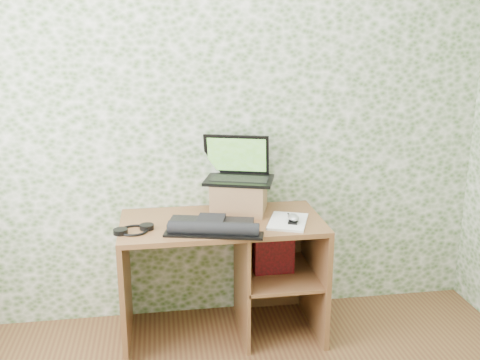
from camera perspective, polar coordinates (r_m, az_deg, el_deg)
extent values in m
plane|color=white|center=(3.35, -2.67, 6.37)|extent=(3.50, 0.00, 3.50)
cube|color=brown|center=(3.19, -1.95, -4.58)|extent=(1.20, 0.60, 0.03)
cube|color=brown|center=(3.33, -12.12, -11.07)|extent=(0.03, 0.60, 0.72)
cube|color=brown|center=(3.45, 7.94, -9.88)|extent=(0.03, 0.60, 0.72)
cube|color=brown|center=(3.36, 0.18, -10.49)|extent=(0.02, 0.56, 0.72)
cube|color=brown|center=(3.39, 4.12, -9.90)|extent=(0.46, 0.56, 0.02)
cube|color=brown|center=(3.65, 3.23, -8.25)|extent=(0.48, 0.02, 0.72)
cube|color=brown|center=(3.31, -0.09, -1.79)|extent=(0.39, 0.35, 0.19)
cube|color=black|center=(3.28, -0.09, -0.01)|extent=(0.47, 0.39, 0.02)
cube|color=black|center=(3.27, -0.07, 0.14)|extent=(0.38, 0.25, 0.00)
cube|color=black|center=(3.35, -0.39, 2.75)|extent=(0.41, 0.19, 0.26)
cube|color=#34631C|center=(3.35, -0.37, 2.69)|extent=(0.37, 0.16, 0.22)
cube|color=black|center=(3.08, -3.09, -4.71)|extent=(0.51, 0.29, 0.04)
cube|color=black|center=(3.07, -3.09, -4.52)|extent=(0.19, 0.19, 0.06)
cylinder|color=black|center=(2.95, -2.84, -5.20)|extent=(0.51, 0.20, 0.08)
cube|color=black|center=(2.96, -2.83, -5.82)|extent=(0.56, 0.24, 0.01)
torus|color=black|center=(3.07, -11.25, -5.29)|extent=(0.21, 0.21, 0.01)
cylinder|color=black|center=(3.05, -12.63, -5.39)|extent=(0.08, 0.08, 0.03)
cylinder|color=black|center=(3.09, -9.91, -4.95)|extent=(0.08, 0.08, 0.03)
cube|color=silver|center=(3.16, 5.14, -4.44)|extent=(0.30, 0.36, 0.01)
ellipsoid|color=#B1B1B3|center=(3.13, 5.70, -4.17)|extent=(0.09, 0.12, 0.03)
cylinder|color=black|center=(3.20, 5.65, -4.00)|extent=(0.03, 0.15, 0.01)
cube|color=maroon|center=(3.32, 3.64, -7.47)|extent=(0.25, 0.09, 0.30)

